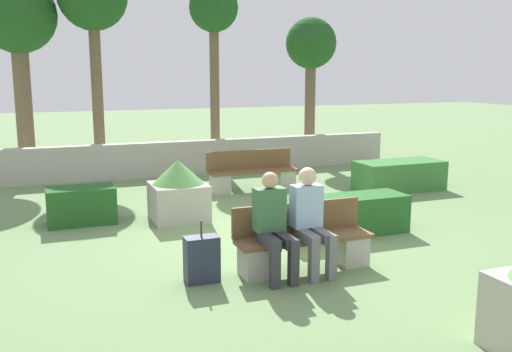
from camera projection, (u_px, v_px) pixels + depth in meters
ground_plane at (270, 239)px, 8.71m from camera, size 60.00×60.00×0.00m
perimeter_wall at (178, 158)px, 14.01m from camera, size 11.47×0.30×0.83m
bench_front at (303, 245)px, 7.35m from camera, size 1.81×0.48×0.84m
bench_left_side at (252, 175)px, 12.25m from camera, size 1.95×0.49×0.84m
person_seated_man at (273, 221)px, 6.97m from camera, size 0.38×0.64×1.32m
person_seated_woman at (310, 216)px, 7.15m from camera, size 0.38×0.64×1.34m
hedge_block_near_left at (399, 175)px, 12.27m from camera, size 1.88×0.86×0.63m
hedge_block_near_right at (343, 215)px, 8.93m from camera, size 2.09×0.65×0.60m
hedge_block_mid_left at (81, 205)px, 9.56m from camera, size 1.11×0.62×0.62m
planter_corner_right at (178, 191)px, 9.73m from camera, size 0.91×0.91×1.05m
suitcase at (202, 259)px, 6.91m from camera, size 0.41×0.23×0.77m
tree_leftmost at (18, 22)px, 13.66m from camera, size 1.86×1.86×4.80m
tree_center_left at (93, 1)px, 13.83m from camera, size 1.71×1.71×5.20m
tree_center_right at (214, 16)px, 14.63m from camera, size 1.26×1.26×4.77m
tree_rightmost at (311, 49)px, 15.83m from camera, size 1.41×1.41×3.99m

